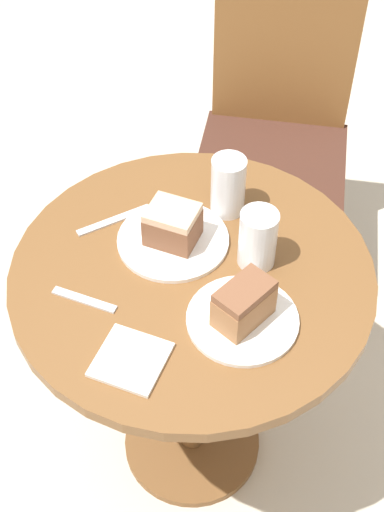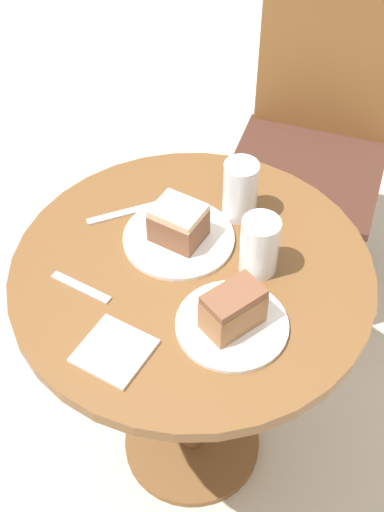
{
  "view_description": "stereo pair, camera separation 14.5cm",
  "coord_description": "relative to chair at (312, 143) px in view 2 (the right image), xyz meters",
  "views": [
    {
      "loc": [
        0.31,
        -0.93,
        1.85
      ],
      "look_at": [
        0.0,
        0.0,
        0.79
      ],
      "focal_mm": 50.0,
      "sensor_mm": 36.0,
      "label": 1
    },
    {
      "loc": [
        0.45,
        -0.88,
        1.85
      ],
      "look_at": [
        0.0,
        0.0,
        0.79
      ],
      "focal_mm": 50.0,
      "sensor_mm": 36.0,
      "label": 2
    }
  ],
  "objects": [
    {
      "name": "ground_plane",
      "position": [
        0.0,
        -0.81,
        -0.51
      ],
      "size": [
        8.0,
        8.0,
        0.0
      ],
      "primitive_type": "plane",
      "color": "beige"
    },
    {
      "name": "table",
      "position": [
        0.0,
        -0.81,
        0.08
      ],
      "size": [
        0.76,
        0.76,
        0.75
      ],
      "color": "brown",
      "rests_on": "ground_plane"
    },
    {
      "name": "chair",
      "position": [
        0.0,
        0.0,
        0.0
      ],
      "size": [
        0.51,
        0.5,
        0.97
      ],
      "rotation": [
        0.0,
        0.0,
        0.15
      ],
      "color": "brown",
      "rests_on": "ground_plane"
    },
    {
      "name": "plate_near",
      "position": [
        -0.06,
        -0.75,
        0.25
      ],
      "size": [
        0.24,
        0.24,
        0.01
      ],
      "color": "white",
      "rests_on": "table"
    },
    {
      "name": "plate_far",
      "position": [
        0.14,
        -0.91,
        0.25
      ],
      "size": [
        0.22,
        0.22,
        0.01
      ],
      "color": "white",
      "rests_on": "table"
    },
    {
      "name": "cake_slice_near",
      "position": [
        -0.06,
        -0.75,
        0.29
      ],
      "size": [
        0.11,
        0.1,
        0.08
      ],
      "rotation": [
        0.0,
        0.0,
        1.5
      ],
      "color": "brown",
      "rests_on": "plate_near"
    },
    {
      "name": "cake_slice_far",
      "position": [
        0.14,
        -0.91,
        0.29
      ],
      "size": [
        0.11,
        0.13,
        0.09
      ],
      "rotation": [
        0.0,
        0.0,
        5.84
      ],
      "color": "#9E6B42",
      "rests_on": "plate_far"
    },
    {
      "name": "glass_lemonade",
      "position": [
        0.12,
        -0.74,
        0.3
      ],
      "size": [
        0.08,
        0.08,
        0.13
      ],
      "color": "beige",
      "rests_on": "table"
    },
    {
      "name": "glass_water",
      "position": [
        0.02,
        -0.61,
        0.3
      ],
      "size": [
        0.08,
        0.08,
        0.14
      ],
      "color": "silver",
      "rests_on": "table"
    },
    {
      "name": "napkin_stack",
      "position": [
        -0.03,
        -1.06,
        0.24
      ],
      "size": [
        0.13,
        0.13,
        0.01
      ],
      "rotation": [
        0.0,
        0.0,
        -0.06
      ],
      "color": "silver",
      "rests_on": "table"
    },
    {
      "name": "fork",
      "position": [
        -0.21,
        -0.73,
        0.24
      ],
      "size": [
        0.13,
        0.14,
        0.0
      ],
      "rotation": [
        0.0,
        0.0,
        0.83
      ],
      "color": "silver",
      "rests_on": "table"
    },
    {
      "name": "spoon",
      "position": [
        -0.17,
        -0.96,
        0.24
      ],
      "size": [
        0.14,
        0.03,
        0.0
      ],
      "rotation": [
        0.0,
        0.0,
        3.08
      ],
      "color": "silver",
      "rests_on": "table"
    }
  ]
}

